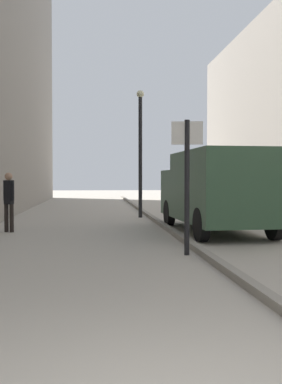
% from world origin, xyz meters
% --- Properties ---
extents(ground_plane, '(80.00, 80.00, 0.00)m').
position_xyz_m(ground_plane, '(0.00, 12.00, 0.00)').
color(ground_plane, '#A8A093').
extents(kerb_strip, '(0.16, 40.00, 0.12)m').
position_xyz_m(kerb_strip, '(1.58, 12.00, 0.06)').
color(kerb_strip, gray).
rests_on(kerb_strip, ground_plane).
extents(pedestrian_main_foreground, '(0.31, 0.25, 1.64)m').
position_xyz_m(pedestrian_main_foreground, '(-2.83, 10.46, 0.95)').
color(pedestrian_main_foreground, black).
rests_on(pedestrian_main_foreground, ground_plane).
extents(delivery_van, '(2.24, 5.22, 2.19)m').
position_xyz_m(delivery_van, '(2.82, 9.86, 1.19)').
color(delivery_van, '#335138').
rests_on(delivery_van, ground_plane).
extents(street_sign_post, '(0.60, 0.14, 2.60)m').
position_xyz_m(street_sign_post, '(1.28, 6.34, 1.55)').
color(street_sign_post, black).
rests_on(street_sign_post, ground_plane).
extents(lamp_post, '(0.28, 0.28, 4.76)m').
position_xyz_m(lamp_post, '(1.23, 14.62, 2.72)').
color(lamp_post, black).
rests_on(lamp_post, ground_plane).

